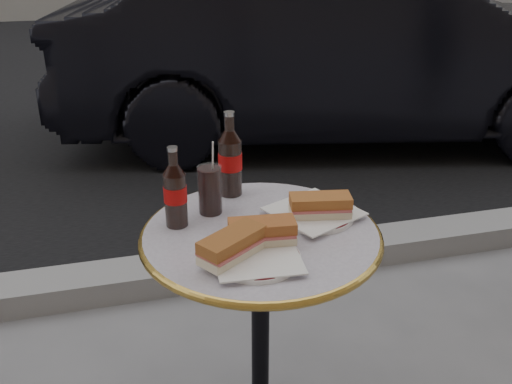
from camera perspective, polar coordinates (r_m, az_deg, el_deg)
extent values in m
cube|color=black|center=(6.41, -11.26, 11.78)|extent=(40.00, 8.00, 0.00)
cube|color=gray|center=(2.57, -4.74, -7.71)|extent=(40.00, 0.20, 0.12)
cylinder|color=white|center=(1.34, 0.05, -6.61)|extent=(0.25, 0.25, 0.01)
cylinder|color=white|center=(1.54, 5.79, -2.19)|extent=(0.26, 0.26, 0.01)
cube|color=#955426|center=(1.32, -2.41, -5.46)|extent=(0.18, 0.16, 0.06)
cube|color=#A15629|center=(1.37, 0.62, -4.09)|extent=(0.17, 0.09, 0.06)
cube|color=#A45D29|center=(1.51, 6.43, -1.45)|extent=(0.17, 0.10, 0.06)
cylinder|color=black|center=(1.53, -4.63, 0.23)|extent=(0.07, 0.07, 0.13)
imported|color=black|center=(4.20, 9.25, 14.13)|extent=(2.18, 4.19, 1.31)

